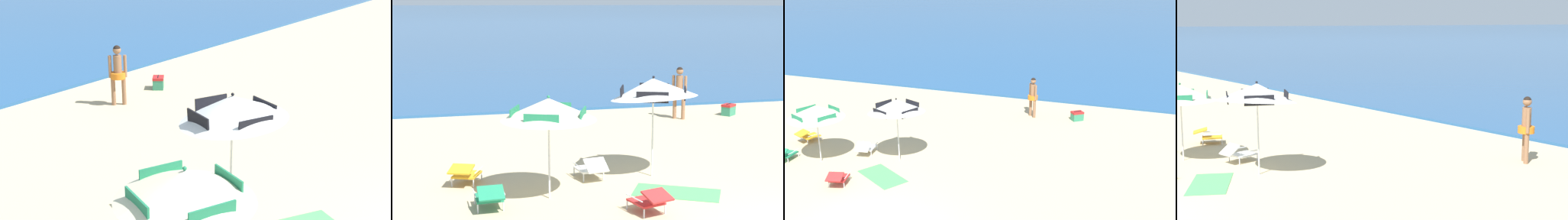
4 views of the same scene
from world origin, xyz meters
The scene contains 9 objects.
beach_umbrella_striped_main centered at (-4.14, 3.55, 1.86)m, with size 2.25×2.25×2.14m.
beach_umbrella_striped_second centered at (-1.53, 4.53, 2.05)m, with size 2.70×2.72×2.38m.
lounge_chair_under_umbrella centered at (-5.39, 3.18, 0.28)m, with size 0.60×0.90×0.51m.
lounge_chair_beside_umbrella centered at (-5.76, 4.92, 0.28)m, with size 0.81×0.99×0.49m.
lounge_chair_facing_sea centered at (-2.46, 2.19, 0.28)m, with size 0.74×0.97×0.50m.
lounge_chair_spare_folded centered at (-2.96, 4.64, 0.27)m, with size 0.67×0.97×0.53m.
person_standing_near_shore centered at (1.81, 10.76, 1.04)m, with size 0.44×0.44×1.80m.
cooler_box centered at (3.80, 10.93, 0.20)m, with size 0.61×0.58×0.43m.
beach_towel centered at (-1.47, 3.22, 0.01)m, with size 0.90×1.80×0.01m, color #4C9E5B.
Camera 3 is at (6.41, -9.33, 7.18)m, focal length 44.23 mm.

